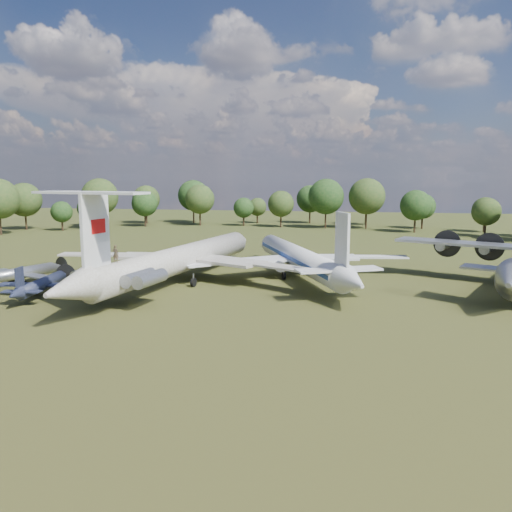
% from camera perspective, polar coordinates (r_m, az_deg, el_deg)
% --- Properties ---
extents(ground, '(300.00, 300.00, 0.00)m').
position_cam_1_polar(ground, '(66.69, -6.42, -3.47)').
color(ground, '#2A4416').
rests_on(ground, ground).
extents(il62_airliner, '(48.47, 57.96, 5.05)m').
position_cam_1_polar(il62_airliner, '(69.13, -8.57, -0.93)').
color(il62_airliner, silver).
rests_on(il62_airliner, ground).
extents(tu104_jet, '(48.23, 53.81, 4.42)m').
position_cam_1_polar(tu104_jet, '(72.01, 4.96, -0.73)').
color(tu104_jet, silver).
rests_on(tu104_jet, ground).
extents(small_prop_west, '(13.12, 16.63, 2.24)m').
position_cam_1_polar(small_prop_west, '(65.91, -23.26, -3.30)').
color(small_prop_west, black).
rests_on(small_prop_west, ground).
extents(small_prop_northwest, '(16.04, 18.50, 2.28)m').
position_cam_1_polar(small_prop_northwest, '(74.59, -25.45, -2.07)').
color(small_prop_northwest, '#A9ABB1').
rests_on(small_prop_northwest, ground).
extents(person_on_il62, '(0.72, 0.49, 1.94)m').
position_cam_1_polar(person_on_il62, '(56.92, -15.75, 0.27)').
color(person_on_il62, olive).
rests_on(person_on_il62, il62_airliner).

